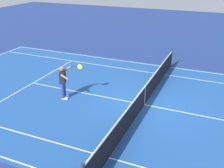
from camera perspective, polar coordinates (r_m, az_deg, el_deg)
name	(u,v)px	position (r m, az deg, el deg)	size (l,w,h in m)	color
ground_plane	(144,105)	(12.62, 6.86, -4.40)	(60.00, 60.00, 0.00)	navy
court_slab	(144,105)	(12.62, 6.86, -4.39)	(24.20, 11.40, 0.00)	#1E4C93
court_line_markings	(144,105)	(12.62, 6.86, -4.38)	(23.85, 11.05, 0.01)	white
tennis_net	(145,95)	(12.39, 6.97, -2.39)	(0.10, 11.70, 1.08)	#2D2D33
tennis_player_near	(64,81)	(12.96, -10.25, 0.72)	(0.96, 0.89, 1.70)	navy
tennis_ball	(158,80)	(15.38, 9.85, 0.90)	(0.07, 0.07, 0.07)	#CCE01E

